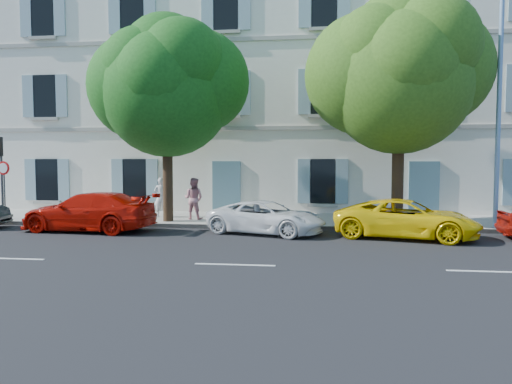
# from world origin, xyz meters

# --- Properties ---
(ground) EXTENTS (90.00, 90.00, 0.00)m
(ground) POSITION_xyz_m (0.00, 0.00, 0.00)
(ground) COLOR black
(sidewalk) EXTENTS (36.00, 4.50, 0.15)m
(sidewalk) POSITION_xyz_m (0.00, 4.45, 0.07)
(sidewalk) COLOR #A09E96
(sidewalk) RESTS_ON ground
(kerb) EXTENTS (36.00, 0.16, 0.16)m
(kerb) POSITION_xyz_m (0.00, 2.28, 0.08)
(kerb) COLOR #9E998E
(kerb) RESTS_ON ground
(building) EXTENTS (28.00, 7.00, 12.00)m
(building) POSITION_xyz_m (0.00, 10.20, 6.00)
(building) COLOR white
(building) RESTS_ON ground
(car_red_coupe) EXTENTS (5.01, 2.42, 1.41)m
(car_red_coupe) POSITION_xyz_m (-6.18, 1.01, 0.70)
(car_red_coupe) COLOR #B80F05
(car_red_coupe) RESTS_ON ground
(car_white_coupe) EXTENTS (4.50, 3.11, 1.14)m
(car_white_coupe) POSITION_xyz_m (0.23, 1.20, 0.57)
(car_white_coupe) COLOR white
(car_white_coupe) RESTS_ON ground
(car_yellow_supercar) EXTENTS (5.01, 3.24, 1.28)m
(car_yellow_supercar) POSITION_xyz_m (4.90, 0.80, 0.64)
(car_yellow_supercar) COLOR yellow
(car_yellow_supercar) RESTS_ON ground
(tree_left) EXTENTS (5.04, 5.04, 7.81)m
(tree_left) POSITION_xyz_m (-3.87, 3.06, 5.18)
(tree_left) COLOR #3A2819
(tree_left) RESTS_ON sidewalk
(tree_right) EXTENTS (5.35, 5.35, 8.24)m
(tree_right) POSITION_xyz_m (4.92, 3.01, 5.44)
(tree_right) COLOR #3A2819
(tree_right) RESTS_ON sidewalk
(traffic_light) EXTENTS (0.28, 0.38, 3.34)m
(traffic_light) POSITION_xyz_m (-10.85, 2.88, 2.57)
(traffic_light) COLOR #383A3D
(traffic_light) RESTS_ON sidewalk
(road_sign) EXTENTS (0.55, 0.10, 2.36)m
(road_sign) POSITION_xyz_m (-10.51, 2.61, 1.85)
(road_sign) COLOR #383A3D
(road_sign) RESTS_ON sidewalk
(street_lamp) EXTENTS (0.35, 1.77, 8.26)m
(street_lamp) POSITION_xyz_m (8.28, 2.49, 4.83)
(street_lamp) COLOR #7293BF
(street_lamp) RESTS_ON sidewalk
(pedestrian_a) EXTENTS (0.67, 0.50, 1.68)m
(pedestrian_a) POSITION_xyz_m (-4.58, 4.40, 0.99)
(pedestrian_a) COLOR beige
(pedestrian_a) RESTS_ON sidewalk
(pedestrian_b) EXTENTS (0.93, 0.78, 1.69)m
(pedestrian_b) POSITION_xyz_m (-3.01, 3.76, 0.99)
(pedestrian_b) COLOR #BD7982
(pedestrian_b) RESTS_ON sidewalk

